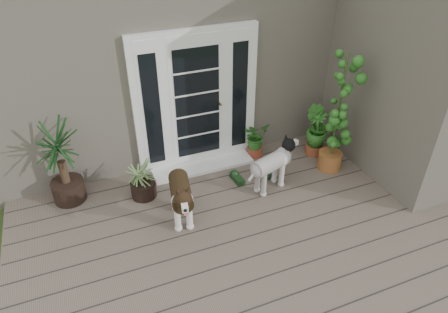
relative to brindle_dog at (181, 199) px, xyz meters
name	(u,v)px	position (x,y,z in m)	size (l,w,h in m)	color
deck	(272,254)	(0.86, -0.95, -0.41)	(6.20, 4.60, 0.12)	#6B5B4C
house_main	(171,36)	(0.86, 3.30, 1.08)	(7.40, 4.00, 3.10)	#665E54
house_wing	(420,75)	(3.76, 0.15, 1.08)	(1.60, 2.40, 3.10)	#665E54
door_unit	(196,101)	(0.66, 1.25, 0.72)	(1.90, 0.14, 2.15)	white
door_step	(203,166)	(0.66, 1.05, -0.33)	(1.60, 0.40, 0.05)	white
brindle_dog	(181,199)	(0.00, 0.00, 0.00)	(0.36, 0.85, 0.71)	#352613
white_dog	(270,170)	(1.39, 0.17, -0.02)	(0.34, 0.79, 0.66)	silver
spider_plant	(142,178)	(-0.37, 0.69, -0.03)	(0.60, 0.60, 0.64)	#A3B972
yucca	(62,164)	(-1.36, 1.00, 0.26)	(0.85, 0.85, 1.23)	black
herb_a	(255,142)	(1.57, 1.05, -0.10)	(0.40, 0.40, 0.51)	#1E621C
herb_b	(316,134)	(2.58, 0.84, -0.06)	(0.39, 0.39, 0.58)	#245117
herb_c	(316,137)	(2.52, 0.74, -0.04)	(0.41, 0.41, 0.63)	#1A5317
sapling	(338,113)	(2.51, 0.29, 0.62)	(0.57, 0.57, 1.95)	#2B661D
clog_left	(264,172)	(1.47, 0.49, -0.31)	(0.15, 0.32, 0.10)	#13311D
clog_right	(237,178)	(1.02, 0.51, -0.30)	(0.16, 0.34, 0.10)	black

